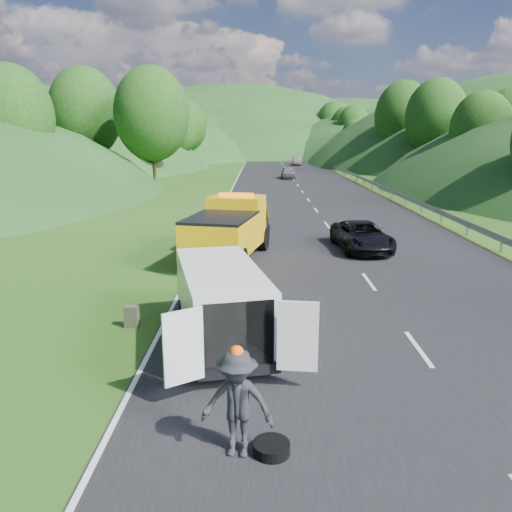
{
  "coord_description": "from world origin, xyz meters",
  "views": [
    {
      "loc": [
        -1.11,
        -13.96,
        5.41
      ],
      "look_at": [
        -1.23,
        2.8,
        1.3
      ],
      "focal_mm": 35.0,
      "sensor_mm": 36.0,
      "label": 1
    }
  ],
  "objects_px": {
    "spare_tire": "(271,454)",
    "white_van": "(220,300)",
    "tow_truck": "(229,229)",
    "child": "(228,332)",
    "passing_suv": "(361,250)",
    "worker": "(238,455)",
    "suitcase": "(132,317)",
    "woman": "(205,312)"
  },
  "relations": [
    {
      "from": "tow_truck",
      "to": "child",
      "type": "bearing_deg",
      "value": -74.9
    },
    {
      "from": "child",
      "to": "spare_tire",
      "type": "bearing_deg",
      "value": -66.23
    },
    {
      "from": "child",
      "to": "woman",
      "type": "bearing_deg",
      "value": 129.24
    },
    {
      "from": "white_van",
      "to": "child",
      "type": "bearing_deg",
      "value": 64.27
    },
    {
      "from": "passing_suv",
      "to": "suitcase",
      "type": "bearing_deg",
      "value": -135.19
    },
    {
      "from": "spare_tire",
      "to": "child",
      "type": "bearing_deg",
      "value": 101.31
    },
    {
      "from": "white_van",
      "to": "woman",
      "type": "distance_m",
      "value": 2.64
    },
    {
      "from": "white_van",
      "to": "passing_suv",
      "type": "height_order",
      "value": "white_van"
    },
    {
      "from": "white_van",
      "to": "spare_tire",
      "type": "height_order",
      "value": "white_van"
    },
    {
      "from": "suitcase",
      "to": "worker",
      "type": "bearing_deg",
      "value": -60.64
    },
    {
      "from": "tow_truck",
      "to": "passing_suv",
      "type": "xyz_separation_m",
      "value": [
        6.19,
        1.95,
        -1.38
      ]
    },
    {
      "from": "tow_truck",
      "to": "white_van",
      "type": "distance_m",
      "value": 8.95
    },
    {
      "from": "white_van",
      "to": "child",
      "type": "relative_size",
      "value": 7.08
    },
    {
      "from": "tow_truck",
      "to": "worker",
      "type": "bearing_deg",
      "value": -73.98
    },
    {
      "from": "child",
      "to": "suitcase",
      "type": "distance_m",
      "value": 2.83
    },
    {
      "from": "tow_truck",
      "to": "suitcase",
      "type": "height_order",
      "value": "tow_truck"
    },
    {
      "from": "white_van",
      "to": "worker",
      "type": "bearing_deg",
      "value": -95.52
    },
    {
      "from": "tow_truck",
      "to": "worker",
      "type": "relative_size",
      "value": 3.58
    },
    {
      "from": "woman",
      "to": "tow_truck",
      "type": "bearing_deg",
      "value": 0.47
    },
    {
      "from": "worker",
      "to": "spare_tire",
      "type": "distance_m",
      "value": 0.59
    },
    {
      "from": "spare_tire",
      "to": "white_van",
      "type": "bearing_deg",
      "value": 104.49
    },
    {
      "from": "white_van",
      "to": "worker",
      "type": "relative_size",
      "value": 3.28
    },
    {
      "from": "child",
      "to": "suitcase",
      "type": "xyz_separation_m",
      "value": [
        -2.79,
        0.36,
        0.32
      ]
    },
    {
      "from": "white_van",
      "to": "passing_suv",
      "type": "relative_size",
      "value": 1.32
    },
    {
      "from": "white_van",
      "to": "suitcase",
      "type": "relative_size",
      "value": 9.89
    },
    {
      "from": "tow_truck",
      "to": "worker",
      "type": "height_order",
      "value": "tow_truck"
    },
    {
      "from": "tow_truck",
      "to": "spare_tire",
      "type": "xyz_separation_m",
      "value": [
        1.52,
        -13.76,
        -1.38
      ]
    },
    {
      "from": "woman",
      "to": "worker",
      "type": "xyz_separation_m",
      "value": [
        1.31,
        -7.09,
        0.0
      ]
    },
    {
      "from": "white_van",
      "to": "worker",
      "type": "height_order",
      "value": "white_van"
    },
    {
      "from": "worker",
      "to": "suitcase",
      "type": "xyz_separation_m",
      "value": [
        -3.29,
        5.86,
        0.32
      ]
    },
    {
      "from": "child",
      "to": "white_van",
      "type": "bearing_deg",
      "value": -90.02
    },
    {
      "from": "spare_tire",
      "to": "woman",
      "type": "bearing_deg",
      "value": 105.04
    },
    {
      "from": "white_van",
      "to": "worker",
      "type": "distance_m",
      "value": 5.02
    },
    {
      "from": "white_van",
      "to": "suitcase",
      "type": "xyz_separation_m",
      "value": [
        -2.64,
        1.02,
        -0.87
      ]
    },
    {
      "from": "tow_truck",
      "to": "white_van",
      "type": "xyz_separation_m",
      "value": [
        0.28,
        -8.95,
        -0.19
      ]
    },
    {
      "from": "white_van",
      "to": "passing_suv",
      "type": "distance_m",
      "value": 12.45
    },
    {
      "from": "passing_suv",
      "to": "tow_truck",
      "type": "bearing_deg",
      "value": -166.85
    },
    {
      "from": "worker",
      "to": "spare_tire",
      "type": "relative_size",
      "value": 2.95
    },
    {
      "from": "woman",
      "to": "suitcase",
      "type": "relative_size",
      "value": 2.34
    },
    {
      "from": "child",
      "to": "passing_suv",
      "type": "bearing_deg",
      "value": 73.09
    },
    {
      "from": "suitcase",
      "to": "spare_tire",
      "type": "bearing_deg",
      "value": -56.35
    },
    {
      "from": "woman",
      "to": "white_van",
      "type": "bearing_deg",
      "value": -160.13
    }
  ]
}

